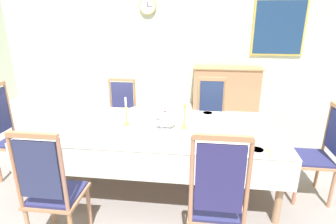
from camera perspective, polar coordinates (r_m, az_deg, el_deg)
The scene contains 22 objects.
ground at distance 3.63m, azimuth -1.93°, elevation -13.14°, with size 8.23×6.35×0.04m, color gray.
back_wall at distance 6.26m, azimuth 2.68°, elevation 18.00°, with size 8.23×0.08×3.58m, color silver.
dining_table at distance 3.12m, azimuth -2.67°, elevation -4.28°, with size 2.75×1.21×0.75m.
tablecloth at distance 3.12m, azimuth -2.67°, elevation -4.25°, with size 2.77×1.23×0.32m.
chair_south_a at distance 2.55m, azimuth -23.11°, elevation -14.54°, with size 0.44×0.42×1.13m.
chair_north_a at distance 4.24m, azimuth -9.78°, elevation -0.12°, with size 0.44×0.42×1.04m.
chair_south_b at distance 2.24m, azimuth 10.09°, elevation -17.61°, with size 0.44×0.42×1.19m.
chair_north_b at distance 4.07m, azimuth 8.85°, elevation -0.64°, with size 0.44×0.42×1.10m.
chair_head_west at distance 3.86m, azimuth -29.83°, elevation -3.71°, with size 0.42×0.44×1.18m.
chair_head_east at distance 3.39m, azimuth 28.86°, elevation -7.32°, with size 0.42×0.44×1.06m.
soup_tureen at distance 3.04m, azimuth -0.58°, elevation -1.49°, with size 0.24×0.24×0.20m.
candlestick_west at distance 3.11m, azimuth -8.68°, elevation -0.52°, with size 0.07×0.07×0.33m.
candlestick_east at distance 3.00m, azimuth 3.44°, elevation -0.55°, with size 0.07×0.07×0.39m.
bowl_near_left at distance 3.49m, azimuth -1.05°, elevation 0.02°, with size 0.15×0.15×0.04m.
bowl_near_right at distance 2.64m, azimuth 17.99°, elevation -7.65°, with size 0.15×0.15×0.03m.
bowl_far_left at distance 3.49m, azimuth 8.25°, elevation -0.32°, with size 0.15×0.15×0.03m.
bowl_far_right at distance 3.60m, azimuth -6.79°, elevation 0.45°, with size 0.17×0.17×0.04m.
spoon_primary at distance 3.51m, azimuth 0.86°, elevation -0.18°, with size 0.06×0.17×0.01m.
spoon_secondary at distance 2.69m, azimuth 20.09°, elevation -7.68°, with size 0.03×0.18×0.01m.
sideboard at distance 6.13m, azimuth 11.96°, elevation 4.93°, with size 1.44×0.48×0.90m.
mounted_clock at distance 6.29m, azimuth -4.25°, elevation 21.09°, with size 0.36×0.06×0.36m.
framed_painting at distance 6.37m, azimuth 22.06°, elevation 15.95°, with size 1.06×0.05×1.14m.
Camera 1 is at (0.50, -3.03, 1.92)m, focal length 29.30 mm.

